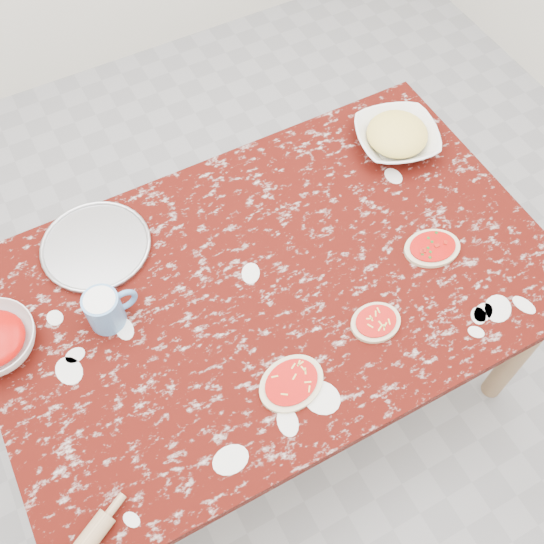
{
  "coord_description": "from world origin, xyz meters",
  "views": [
    {
      "loc": [
        -0.44,
        -0.82,
        2.31
      ],
      "look_at": [
        0.0,
        0.0,
        0.8
      ],
      "focal_mm": 42.26,
      "sensor_mm": 36.0,
      "label": 1
    }
  ],
  "objects": [
    {
      "name": "pizza_right",
      "position": [
        0.46,
        -0.12,
        0.76
      ],
      "size": [
        0.19,
        0.16,
        0.02
      ],
      "color": "beige",
      "rests_on": "worktable"
    },
    {
      "name": "flour_mug",
      "position": [
        -0.45,
        0.1,
        0.81
      ],
      "size": [
        0.15,
        0.1,
        0.11
      ],
      "color": "#5183BC",
      "rests_on": "worktable"
    },
    {
      "name": "ground",
      "position": [
        0.0,
        0.0,
        0.0
      ],
      "size": [
        4.0,
        4.0,
        0.0
      ],
      "primitive_type": "plane",
      "color": "gray"
    },
    {
      "name": "worktable",
      "position": [
        0.0,
        0.0,
        0.67
      ],
      "size": [
        1.6,
        1.0,
        0.75
      ],
      "color": "#370905",
      "rests_on": "ground"
    },
    {
      "name": "cheese_bowl",
      "position": [
        0.6,
        0.27,
        0.78
      ],
      "size": [
        0.32,
        0.32,
        0.06
      ],
      "primitive_type": "imported",
      "rotation": [
        0.0,
        0.0,
        -0.27
      ],
      "color": "white",
      "rests_on": "worktable"
    },
    {
      "name": "pizza_left",
      "position": [
        -0.1,
        -0.3,
        0.76
      ],
      "size": [
        0.21,
        0.17,
        0.02
      ],
      "color": "beige",
      "rests_on": "worktable"
    },
    {
      "name": "pizza_tray",
      "position": [
        -0.4,
        0.34,
        0.76
      ],
      "size": [
        0.39,
        0.39,
        0.01
      ],
      "primitive_type": "cylinder",
      "rotation": [
        0.0,
        0.0,
        -0.29
      ],
      "color": "#B2B2B7",
      "rests_on": "worktable"
    },
    {
      "name": "pizza_mid",
      "position": [
        0.19,
        -0.25,
        0.76
      ],
      "size": [
        0.14,
        0.12,
        0.02
      ],
      "color": "beige",
      "rests_on": "worktable"
    }
  ]
}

